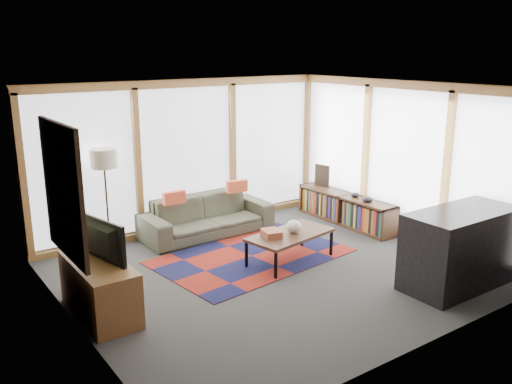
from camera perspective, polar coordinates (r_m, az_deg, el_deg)
ground at (r=7.80m, az=1.72°, el=-8.45°), size 5.50×5.50×0.00m
room_envelope at (r=8.06m, az=2.21°, el=3.80°), size 5.52×5.02×2.62m
rug at (r=8.36m, az=-0.46°, el=-6.77°), size 3.03×2.14×0.01m
sofa at (r=9.25m, az=-5.18°, el=-2.53°), size 2.26×0.90×0.66m
pillow_left at (r=8.83m, az=-8.60°, el=-0.59°), size 0.37×0.12×0.20m
pillow_right at (r=9.44m, az=-2.02°, el=0.61°), size 0.39×0.16×0.21m
floor_lamp at (r=8.62m, az=-15.44°, el=-0.94°), size 0.41×0.41×1.63m
coffee_table at (r=8.12m, az=3.60°, el=-5.83°), size 1.42×0.88×0.44m
book_stack at (r=7.88m, az=1.65°, el=-4.38°), size 0.30×0.35×0.10m
vase at (r=8.04m, az=4.01°, el=-3.65°), size 0.27×0.27×0.20m
bookshelf at (r=9.95m, az=9.39°, el=-1.78°), size 0.39×2.16×0.54m
bowl_a at (r=9.48m, az=11.68°, el=-0.75°), size 0.20×0.20×0.09m
bowl_b at (r=9.74m, az=10.39°, el=-0.29°), size 0.16×0.16×0.08m
shelf_picture at (r=10.38m, az=6.97°, el=1.73°), size 0.10×0.32×0.42m
tv_console at (r=6.79m, az=-16.14°, el=-9.70°), size 0.55×1.33×0.66m
television at (r=6.60m, az=-16.48°, el=-5.00°), size 0.29×0.88×0.50m
bar_counter at (r=7.73m, az=20.73°, el=-5.56°), size 1.65×0.78×1.04m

